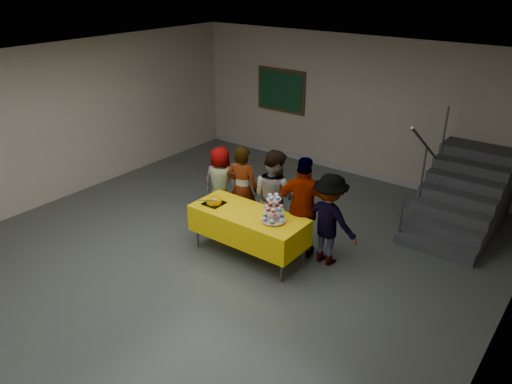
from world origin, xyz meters
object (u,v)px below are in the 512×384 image
bake_table (248,225)px  schoolchild_a (221,183)px  bear_cake (214,200)px  schoolchild_c (274,196)px  staircase (464,196)px  schoolchild_d (304,208)px  noticeboard (281,91)px  cupcake_stand (274,211)px  schoolchild_e (329,220)px  schoolchild_b (242,189)px

bake_table → schoolchild_a: 1.48m
bake_table → bear_cake: bear_cake is taller
schoolchild_c → staircase: size_ratio=0.67×
schoolchild_a → bake_table: bearing=134.8°
bake_table → schoolchild_c: (0.02, 0.66, 0.25)m
schoolchild_a → schoolchild_d: 1.95m
bear_cake → noticeboard: 4.59m
cupcake_stand → schoolchild_e: 0.89m
bake_table → noticeboard: (-2.24, 4.14, 1.04)m
staircase → noticeboard: size_ratio=1.85×
schoolchild_a → noticeboard: noticeboard is taller
schoolchild_a → bear_cake: bearing=112.3°
schoolchild_d → schoolchild_a: bearing=-27.1°
schoolchild_a → schoolchild_e: bearing=162.8°
bear_cake → noticeboard: size_ratio=0.28×
schoolchild_c → staircase: bearing=-119.9°
cupcake_stand → schoolchild_a: bearing=155.4°
cupcake_stand → schoolchild_c: bearing=124.5°
schoolchild_b → bake_table: bearing=116.7°
schoolchild_e → staircase: staircase is taller
schoolchild_a → schoolchild_b: 0.66m
schoolchild_a → schoolchild_d: schoolchild_d is taller
bake_table → noticeboard: 4.83m
schoolchild_b → cupcake_stand: bearing=132.3°
bear_cake → noticeboard: (-1.61, 4.23, 0.77)m
schoolchild_b → noticeboard: size_ratio=1.20×
schoolchild_a → schoolchild_c: schoolchild_c is taller
schoolchild_c → staircase: 3.54m
schoolchild_e → schoolchild_d: bearing=14.0°
noticeboard → bear_cake: bearing=-69.1°
schoolchild_e → bear_cake: bearing=26.4°
schoolchild_d → bear_cake: bearing=5.6°
schoolchild_d → noticeboard: 4.70m
schoolchild_a → schoolchild_e: schoolchild_e is taller
cupcake_stand → schoolchild_d: size_ratio=0.27×
schoolchild_a → schoolchild_d: size_ratio=0.81×
schoolchild_e → staircase: bearing=-110.6°
schoolchild_a → schoolchild_b: schoolchild_b is taller
bear_cake → schoolchild_c: size_ratio=0.22×
schoolchild_a → staircase: size_ratio=0.57×
bake_table → schoolchild_e: (1.09, 0.61, 0.18)m
schoolchild_b → schoolchild_c: (0.64, 0.04, 0.03)m
cupcake_stand → schoolchild_b: schoolchild_b is taller
cupcake_stand → bear_cake: size_ratio=1.24×
schoolchild_b → schoolchild_a: bearing=-32.4°
cupcake_stand → schoolchild_a: (-1.73, 0.79, -0.27)m
schoolchild_a → noticeboard: bearing=-86.4°
staircase → schoolchild_e: bearing=-115.1°
schoolchild_c → schoolchild_d: bearing=-178.7°
schoolchild_b → schoolchild_d: schoolchild_d is taller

